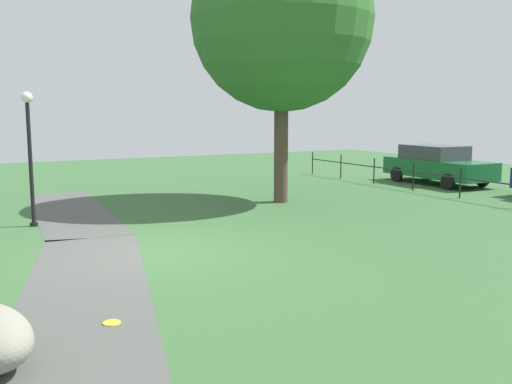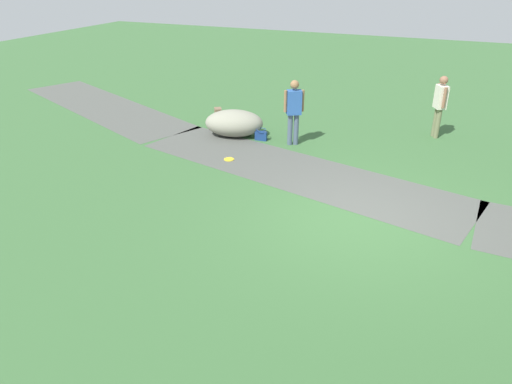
% 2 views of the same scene
% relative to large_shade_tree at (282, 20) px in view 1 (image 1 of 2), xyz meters
% --- Properties ---
extents(ground_plane, '(48.00, 48.00, 0.00)m').
position_rel_large_shade_tree_xyz_m(ground_plane, '(4.47, -5.81, -5.73)').
color(ground_plane, '#386235').
extents(footpath_segment_near, '(8.12, 2.56, 0.01)m').
position_rel_large_shade_tree_xyz_m(footpath_segment_near, '(-1.54, -6.33, -5.73)').
color(footpath_segment_near, '#4F514C').
rests_on(footpath_segment_near, ground).
extents(footpath_segment_mid, '(8.25, 3.88, 0.01)m').
position_rel_large_shade_tree_xyz_m(footpath_segment_mid, '(6.33, -7.56, -5.73)').
color(footpath_segment_mid, '#4F514C').
rests_on(footpath_segment_mid, ground).
extents(large_shade_tree, '(5.71, 5.71, 8.60)m').
position_rel_large_shade_tree_xyz_m(large_shade_tree, '(0.00, 0.00, 0.00)').
color(large_shade_tree, '#4E3D31').
rests_on(large_shade_tree, ground).
extents(lamp_post, '(0.28, 0.28, 3.40)m').
position_rel_large_shade_tree_xyz_m(lamp_post, '(0.32, -7.58, -3.62)').
color(lamp_post, black).
rests_on(lamp_post, ground).
extents(frisbee_on_grass, '(0.25, 0.25, 0.02)m').
position_rel_large_shade_tree_xyz_m(frisbee_on_grass, '(8.00, -7.56, -5.72)').
color(frisbee_on_grass, yellow).
rests_on(frisbee_on_grass, ground).
extents(parked_suv_orange, '(4.63, 2.07, 1.56)m').
position_rel_large_shade_tree_xyz_m(parked_suv_orange, '(-0.97, 7.98, -4.92)').
color(parked_suv_orange, '#19602F').
rests_on(parked_suv_orange, ground).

